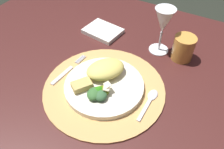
{
  "coord_description": "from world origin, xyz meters",
  "views": [
    {
      "loc": [
        0.29,
        -0.47,
        1.26
      ],
      "look_at": [
        0.04,
        -0.01,
        0.73
      ],
      "focal_mm": 37.41,
      "sensor_mm": 36.0,
      "label": 1
    }
  ],
  "objects": [
    {
      "name": "salad_greens",
      "position": [
        0.05,
        -0.11,
        0.74
      ],
      "size": [
        0.07,
        0.08,
        0.03
      ],
      "color": "#4C6410",
      "rests_on": "dinner_plate"
    },
    {
      "name": "wine_glass",
      "position": [
        0.12,
        0.2,
        0.83
      ],
      "size": [
        0.07,
        0.07,
        0.17
      ],
      "color": "silver",
      "rests_on": "dining_table"
    },
    {
      "name": "amber_tumbler",
      "position": [
        0.2,
        0.2,
        0.75
      ],
      "size": [
        0.07,
        0.07,
        0.09
      ],
      "primitive_type": "cylinder",
      "color": "gold",
      "rests_on": "dining_table"
    },
    {
      "name": "napkin",
      "position": [
        -0.12,
        0.2,
        0.72
      ],
      "size": [
        0.15,
        0.12,
        0.02
      ],
      "primitive_type": "cube",
      "rotation": [
        0.0,
        0.0,
        -0.13
      ],
      "color": "white",
      "rests_on": "dining_table"
    },
    {
      "name": "dining_table",
      "position": [
        0.0,
        0.0,
        0.56
      ],
      "size": [
        1.31,
        1.03,
        0.71
      ],
      "color": "#421D1B",
      "rests_on": "ground"
    },
    {
      "name": "bread_piece",
      "position": [
        -0.01,
        -0.1,
        0.74
      ],
      "size": [
        0.06,
        0.07,
        0.02
      ],
      "primitive_type": "cube",
      "rotation": [
        0.0,
        0.0,
        4.11
      ],
      "color": "tan",
      "rests_on": "dinner_plate"
    },
    {
      "name": "fork",
      "position": [
        -0.11,
        -0.06,
        0.72
      ],
      "size": [
        0.03,
        0.16,
        0.0
      ],
      "color": "silver",
      "rests_on": "placemat"
    },
    {
      "name": "pasta_serving",
      "position": [
        0.02,
        -0.02,
        0.75
      ],
      "size": [
        0.14,
        0.15,
        0.04
      ],
      "primitive_type": "ellipsoid",
      "rotation": [
        0.0,
        0.0,
        0.95
      ],
      "color": "#DDCD62",
      "rests_on": "dinner_plate"
    },
    {
      "name": "spoon",
      "position": [
        0.18,
        -0.03,
        0.72
      ],
      "size": [
        0.03,
        0.13,
        0.01
      ],
      "color": "silver",
      "rests_on": "placemat"
    },
    {
      "name": "placemat",
      "position": [
        0.04,
        -0.06,
        0.71
      ],
      "size": [
        0.38,
        0.38,
        0.01
      ],
      "primitive_type": "cylinder",
      "color": "tan",
      "rests_on": "dining_table"
    },
    {
      "name": "dinner_plate",
      "position": [
        0.04,
        -0.06,
        0.72
      ],
      "size": [
        0.24,
        0.24,
        0.02
      ],
      "primitive_type": "cylinder",
      "color": "#EDE7CC",
      "rests_on": "placemat"
    }
  ]
}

